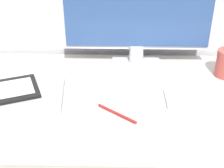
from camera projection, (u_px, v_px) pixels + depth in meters
monitor at (139, 1)px, 1.11m from camera, size 0.57×0.11×0.47m
keyboard at (208, 100)px, 1.00m from camera, size 0.27×0.11×0.01m
laptop at (17, 95)px, 1.01m from camera, size 0.32×0.24×0.02m
ereader at (16, 89)px, 1.01m from camera, size 0.19×0.20×0.01m
pen at (117, 114)px, 0.94m from camera, size 0.12×0.10×0.01m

